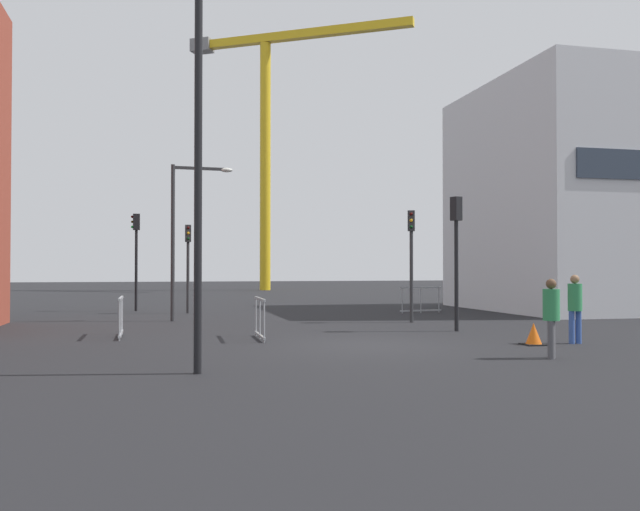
# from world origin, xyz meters

# --- Properties ---
(ground) EXTENTS (160.00, 160.00, 0.00)m
(ground) POSITION_xyz_m (0.00, 0.00, 0.00)
(ground) COLOR black
(office_block) EXTENTS (9.74, 10.25, 9.94)m
(office_block) POSITION_xyz_m (13.95, 11.31, 4.97)
(office_block) COLOR silver
(office_block) RESTS_ON ground
(construction_crane) EXTENTS (17.11, 11.08, 21.81)m
(construction_crane) POSITION_xyz_m (4.34, 41.10, 14.83)
(construction_crane) COLOR gold
(construction_crane) RESTS_ON ground
(streetlamp_tall) EXTENTS (2.21, 0.64, 7.53)m
(streetlamp_tall) POSITION_xyz_m (-3.91, -3.43, 4.49)
(streetlamp_tall) COLOR black
(streetlamp_tall) RESTS_ON ground
(streetlamp_short) EXTENTS (2.17, 0.28, 5.50)m
(streetlamp_short) POSITION_xyz_m (-4.03, 8.82, 3.40)
(streetlamp_short) COLOR #2D2D30
(streetlamp_short) RESTS_ON ground
(traffic_light_verge) EXTENTS (0.24, 0.37, 3.63)m
(traffic_light_verge) POSITION_xyz_m (-3.68, 12.91, 2.46)
(traffic_light_verge) COLOR #2D2D30
(traffic_light_verge) RESTS_ON ground
(traffic_light_median) EXTENTS (0.38, 0.27, 4.21)m
(traffic_light_median) POSITION_xyz_m (-5.81, 14.94, 2.81)
(traffic_light_median) COLOR black
(traffic_light_median) RESTS_ON ground
(traffic_light_far) EXTENTS (0.32, 0.39, 3.96)m
(traffic_light_far) POSITION_xyz_m (3.69, 2.99, 2.66)
(traffic_light_far) COLOR black
(traffic_light_far) RESTS_ON ground
(traffic_light_near) EXTENTS (0.33, 0.39, 3.83)m
(traffic_light_near) POSITION_xyz_m (3.57, 6.36, 2.58)
(traffic_light_near) COLOR #2D2D30
(traffic_light_near) RESTS_ON ground
(pedestrian_walking) EXTENTS (0.34, 0.34, 1.64)m
(pedestrian_walking) POSITION_xyz_m (3.01, -3.11, 0.95)
(pedestrian_walking) COLOR #4C4C51
(pedestrian_walking) RESTS_ON ground
(pedestrian_waiting) EXTENTS (0.34, 0.34, 1.69)m
(pedestrian_waiting) POSITION_xyz_m (5.12, -0.76, 0.98)
(pedestrian_waiting) COLOR #33519E
(pedestrian_waiting) RESTS_ON ground
(safety_barrier_mid_span) EXTENTS (0.08, 1.93, 1.08)m
(safety_barrier_mid_span) POSITION_xyz_m (-5.84, 3.38, 0.56)
(safety_barrier_mid_span) COLOR #9EA0A5
(safety_barrier_mid_span) RESTS_ON ground
(safety_barrier_right_run) EXTENTS (1.92, 0.34, 1.08)m
(safety_barrier_right_run) POSITION_xyz_m (5.71, 10.91, 0.56)
(safety_barrier_right_run) COLOR gray
(safety_barrier_right_run) RESTS_ON ground
(safety_barrier_front) EXTENTS (0.10, 1.95, 1.08)m
(safety_barrier_front) POSITION_xyz_m (-2.28, 2.07, 0.56)
(safety_barrier_front) COLOR gray
(safety_barrier_front) RESTS_ON ground
(traffic_cone_striped) EXTENTS (0.53, 0.53, 0.53)m
(traffic_cone_striped) POSITION_xyz_m (3.97, -0.79, 0.25)
(traffic_cone_striped) COLOR black
(traffic_cone_striped) RESTS_ON ground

